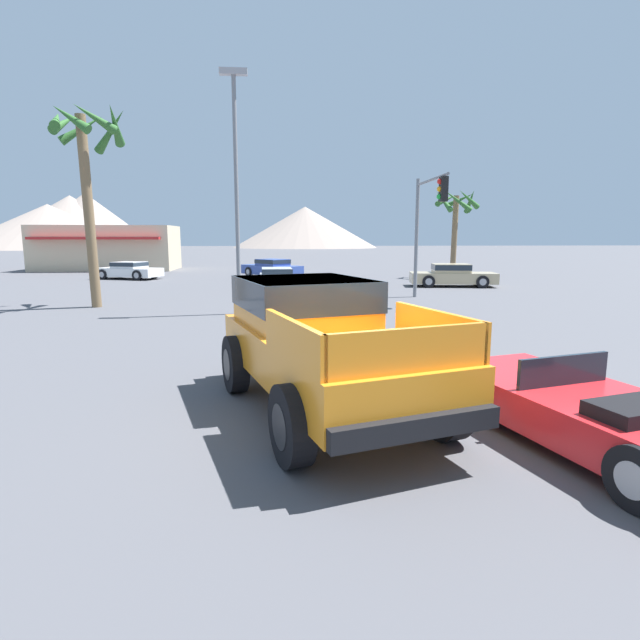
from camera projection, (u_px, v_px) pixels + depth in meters
ground_plane at (346, 416)px, 7.36m from camera, size 320.00×320.00×0.00m
orange_pickup_truck at (318, 335)px, 7.68m from camera, size 3.42×5.50×1.95m
red_convertible_car at (591, 414)px, 6.24m from camera, size 2.73×4.57×1.07m
parked_car_blue at (272, 268)px, 33.54m from camera, size 4.24×4.54×1.20m
parked_car_silver at (277, 278)px, 26.01m from camera, size 1.99×4.56×1.07m
parked_car_tan at (452, 275)px, 27.00m from camera, size 4.73×2.50×1.22m
parked_car_white at (129, 270)px, 31.87m from camera, size 4.48×3.15×1.10m
traffic_light_main at (428, 213)px, 20.19m from camera, size 0.38×3.88×5.13m
street_lamp_post at (236, 172)px, 16.52m from camera, size 0.90×0.24×7.98m
palm_tree_tall at (88, 156)px, 18.16m from camera, size 2.79×2.83×7.38m
palm_tree_short at (456, 211)px, 32.23m from camera, size 2.88×3.03×5.75m
storefront_building at (108, 248)px, 41.00m from camera, size 10.81×6.03×3.59m
distant_mountain_range at (118, 224)px, 130.90m from camera, size 104.99×53.80×14.48m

